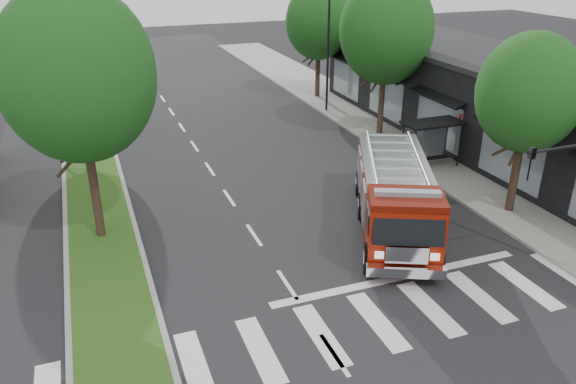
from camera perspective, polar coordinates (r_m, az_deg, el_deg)
name	(u,v)px	position (r m, az deg, el deg)	size (l,w,h in m)	color
ground	(287,285)	(20.41, -0.06, -9.42)	(140.00, 140.00, 0.00)	black
sidewalk_right	(428,152)	(33.75, 14.03, 3.97)	(5.00, 80.00, 0.15)	gray
median	(88,146)	(35.74, -19.63, 4.40)	(3.00, 50.00, 0.15)	gray
storefront_row	(497,104)	(35.74, 20.49, 8.36)	(8.00, 30.00, 5.00)	black
bus_shelter	(430,131)	(30.98, 14.27, 6.00)	(3.20, 1.60, 2.61)	black
tree_right_near	(529,93)	(25.69, 23.32, 9.18)	(4.40, 4.40, 8.05)	black
tree_right_mid	(386,30)	(34.99, 9.96, 15.88)	(5.60, 5.60, 9.72)	black
tree_right_far	(319,21)	(43.93, 3.14, 16.94)	(5.00, 5.00, 8.73)	black
tree_median_near	(77,75)	(22.39, -20.65, 11.10)	(5.80, 5.80, 10.16)	black
tree_median_far	(71,32)	(36.26, -21.21, 14.95)	(5.60, 5.60, 9.72)	black
streetlight_right_far	(326,49)	(40.05, 3.89, 14.26)	(2.11, 0.20, 8.00)	black
fire_engine	(395,196)	(23.92, 10.78, -0.37)	(6.34, 9.55, 3.21)	#5A0F04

